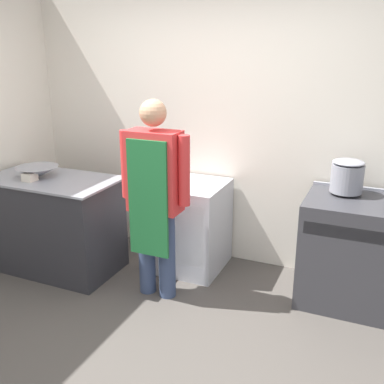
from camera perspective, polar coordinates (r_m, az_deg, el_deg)
name	(u,v)px	position (r m, az deg, el deg)	size (l,w,h in m)	color
ground_plane	(131,356)	(3.31, -7.80, -19.91)	(14.00, 14.00, 0.00)	#4C4742
wall_back	(222,122)	(4.25, 3.78, 8.85)	(8.00, 0.05, 2.70)	silver
prep_counter	(55,224)	(4.40, -17.03, -3.86)	(1.22, 0.68, 0.89)	#2D2D33
stove	(368,254)	(3.88, 21.47, -7.37)	(1.03, 0.66, 0.91)	#38383D
fridge_unit	(193,226)	(4.23, 0.14, -4.36)	(0.57, 0.63, 0.83)	silver
person_cook	(155,190)	(3.59, -4.77, 0.20)	(0.60, 0.24, 1.65)	#38476B
mixing_bowl	(38,172)	(4.33, -18.99, 2.43)	(0.38, 0.38, 0.10)	gray
plastic_tub	(30,177)	(4.23, -19.91, 1.82)	(0.10, 0.10, 0.07)	silver
stock_pot	(347,176)	(3.80, 19.11, 1.96)	(0.26, 0.26, 0.27)	gray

